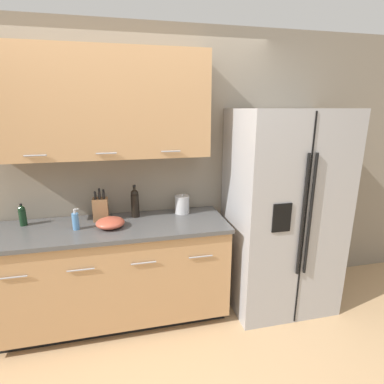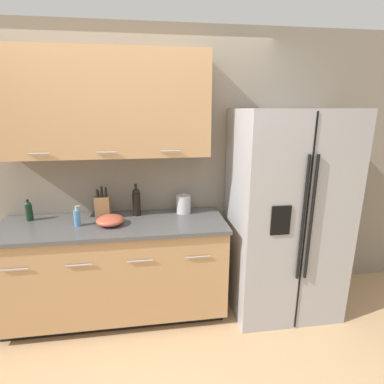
# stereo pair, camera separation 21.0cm
# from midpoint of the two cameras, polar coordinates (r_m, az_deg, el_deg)

# --- Properties ---
(wall_back) EXTENTS (10.00, 0.39, 2.60)m
(wall_back) POSITION_cam_midpoint_polar(r_m,az_deg,el_deg) (2.82, -9.49, 6.83)
(wall_back) COLOR gray
(wall_back) RESTS_ON ground_plane
(counter_unit) EXTENTS (1.97, 0.64, 0.93)m
(counter_unit) POSITION_cam_midpoint_polar(r_m,az_deg,el_deg) (2.88, -12.22, -14.24)
(counter_unit) COLOR black
(counter_unit) RESTS_ON ground_plane
(refrigerator) EXTENTS (0.96, 0.77, 1.89)m
(refrigerator) POSITION_cam_midpoint_polar(r_m,az_deg,el_deg) (2.93, 19.26, -4.09)
(refrigerator) COLOR #9E9EA0
(refrigerator) RESTS_ON ground_plane
(knife_block) EXTENTS (0.13, 0.12, 0.29)m
(knife_block) POSITION_cam_midpoint_polar(r_m,az_deg,el_deg) (2.80, -14.59, -2.68)
(knife_block) COLOR olive
(knife_block) RESTS_ON counter_unit
(wine_bottle) EXTENTS (0.07, 0.07, 0.30)m
(wine_bottle) POSITION_cam_midpoint_polar(r_m,az_deg,el_deg) (2.78, -8.42, -1.76)
(wine_bottle) COLOR black
(wine_bottle) RESTS_ON counter_unit
(soap_dispenser) EXTENTS (0.06, 0.05, 0.18)m
(soap_dispenser) POSITION_cam_midpoint_polar(r_m,az_deg,el_deg) (2.67, -18.97, -4.67)
(soap_dispenser) COLOR #4C7FB2
(soap_dispenser) RESTS_ON counter_unit
(oil_bottle) EXTENTS (0.06, 0.06, 0.19)m
(oil_bottle) POSITION_cam_midpoint_polar(r_m,az_deg,el_deg) (2.96, -26.90, -3.20)
(oil_bottle) COLOR black
(oil_bottle) RESTS_ON counter_unit
(steel_canister) EXTENTS (0.14, 0.14, 0.18)m
(steel_canister) POSITION_cam_midpoint_polar(r_m,az_deg,el_deg) (2.84, 0.49, -2.35)
(steel_canister) COLOR #B7B7BA
(steel_canister) RESTS_ON counter_unit
(mixing_bowl) EXTENTS (0.24, 0.24, 0.08)m
(mixing_bowl) POSITION_cam_midpoint_polar(r_m,az_deg,el_deg) (2.62, -13.11, -5.31)
(mixing_bowl) COLOR #B24C38
(mixing_bowl) RESTS_ON counter_unit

